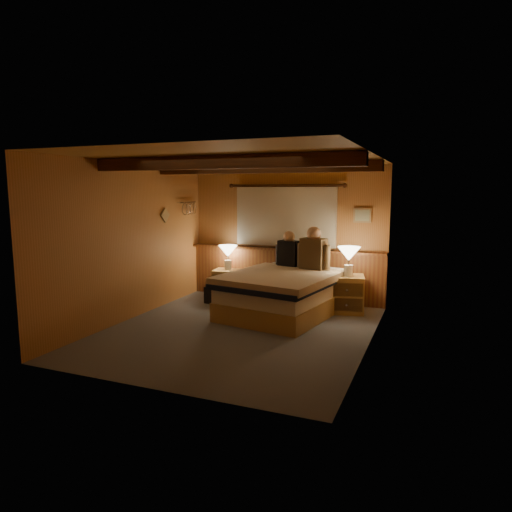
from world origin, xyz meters
The scene contains 19 objects.
floor centered at (0.00, 0.00, 0.00)m, with size 4.20×4.20×0.00m, color #4E525C.
ceiling centered at (0.00, 0.00, 2.40)m, with size 4.20×4.20×0.00m, color #B38F43.
wall_back centered at (0.00, 2.10, 1.20)m, with size 3.60×3.60×0.00m, color #BA7B42.
wall_left centered at (-1.80, 0.00, 1.20)m, with size 4.20×4.20×0.00m, color #BA7B42.
wall_right centered at (1.80, 0.00, 1.20)m, with size 4.20×4.20×0.00m, color #BA7B42.
wall_front centered at (0.00, -2.10, 1.20)m, with size 3.60×3.60×0.00m, color #BA7B42.
wainscot centered at (0.00, 2.04, 0.49)m, with size 3.60×0.23×0.94m.
curtain_window centered at (0.00, 2.03, 1.52)m, with size 2.18×0.09×1.11m.
ceiling_beams centered at (0.00, 0.15, 2.31)m, with size 3.60×1.65×0.16m.
coat_rail centered at (-1.72, 1.58, 1.67)m, with size 0.05×0.55×0.24m.
framed_print centered at (1.35, 2.08, 1.55)m, with size 0.30×0.04×0.25m.
bed centered at (0.30, 1.00, 0.35)m, with size 1.82×2.20×0.68m.
nightstand_left centered at (-1.04, 1.76, 0.26)m, with size 0.52×0.48×0.51m.
nightstand_right centered at (1.22, 1.54, 0.30)m, with size 0.64×0.60×0.60m.
lamp_left centered at (-1.03, 1.81, 0.83)m, with size 0.34×0.34×0.45m.
lamp_right centered at (1.25, 1.51, 0.94)m, with size 0.36×0.36×0.48m.
person_left centered at (0.17, 1.72, 0.92)m, with size 0.51×0.27×0.63m.
person_right centered at (0.65, 1.56, 0.96)m, with size 0.59×0.33×0.73m.
duffel_bag centered at (-0.95, 1.30, 0.15)m, with size 0.50×0.32×0.35m.
Camera 1 is at (2.56, -5.72, 1.97)m, focal length 32.00 mm.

